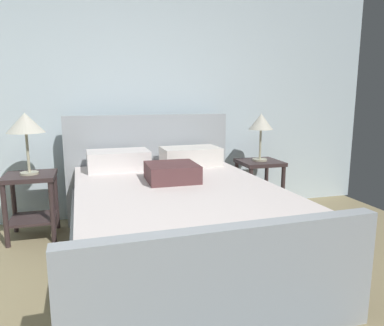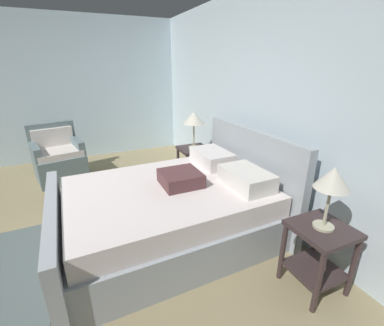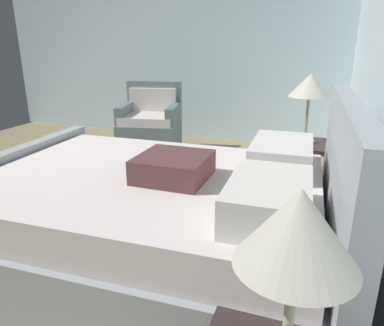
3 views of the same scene
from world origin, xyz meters
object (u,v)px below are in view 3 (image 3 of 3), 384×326
Objects in this scene: bed at (161,217)px; table_lamp_left at (310,87)px; nightstand_left at (302,165)px; armchair at (151,126)px; table_lamp_right at (297,237)px.

bed is 1.56m from table_lamp_left.
armchair is at bearing -120.01° from nightstand_left.
table_lamp_right is (1.16, 0.85, 0.66)m from bed.
bed reaches higher than nightstand_left.
bed is 4.14× the size of table_lamp_left.
nightstand_left is 1.08× the size of table_lamp_left.
bed is 2.55× the size of armchair.
table_lamp_left is at bearing 146.21° from bed.
nightstand_left is 0.65m from table_lamp_left.
table_lamp_left is (-2.32, -0.07, 0.04)m from table_lamp_right.
nightstand_left is at bearing -178.22° from table_lamp_right.
table_lamp_right reaches higher than nightstand_left.
table_lamp_left reaches higher than table_lamp_right.
table_lamp_right is 2.40m from nightstand_left.
bed is at bearing -33.79° from nightstand_left.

